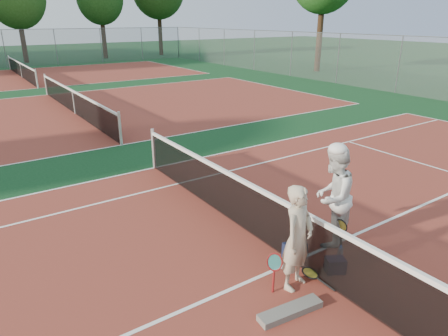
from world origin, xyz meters
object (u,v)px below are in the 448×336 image
object	(u,v)px
sports_bag_navy	(295,251)
water_bottle	(340,256)
racket_red	(274,272)
racket_spare	(310,275)
racket_black_held	(340,234)
player_b	(333,197)
player_a	(298,238)
sports_bag_purple	(335,265)
net_main	(295,236)

from	to	relation	value
sports_bag_navy	water_bottle	distance (m)	0.75
racket_red	racket_spare	xyz separation A→B (m)	(0.64, -0.14, -0.23)
racket_red	racket_black_held	distance (m)	1.71
sports_bag_navy	racket_spare	bearing A→B (deg)	-108.69
player_b	racket_spare	bearing A→B (deg)	7.00
player_a	player_b	xyz separation A→B (m)	(1.39, 0.57, 0.09)
player_a	sports_bag_purple	size ratio (longest dim) A/B	5.41
sports_bag_purple	water_bottle	xyz separation A→B (m)	(0.25, 0.12, 0.03)
racket_red	sports_bag_navy	bearing A→B (deg)	-17.25
racket_black_held	racket_spare	size ratio (longest dim) A/B	0.98
racket_red	racket_spare	size ratio (longest dim) A/B	0.99
player_b	racket_black_held	distance (m)	0.68
player_a	sports_bag_navy	xyz separation A→B (m)	(0.51, 0.55, -0.69)
net_main	sports_bag_navy	distance (m)	0.39
water_bottle	racket_black_held	bearing A→B (deg)	42.19
racket_red	water_bottle	bearing A→B (deg)	-49.32
net_main	racket_spare	size ratio (longest dim) A/B	18.39
player_b	racket_black_held	size ratio (longest dim) A/B	3.13
net_main	player_b	world-z (taller)	player_b
racket_spare	water_bottle	world-z (taller)	water_bottle
net_main	racket_red	size ratio (longest dim) A/B	18.55
net_main	racket_spare	bearing A→B (deg)	-100.93
player_a	racket_black_held	distance (m)	1.51
racket_spare	sports_bag_purple	distance (m)	0.47
water_bottle	racket_red	bearing A→B (deg)	174.73
racket_red	water_bottle	distance (m)	1.36
sports_bag_purple	net_main	bearing A→B (deg)	122.13
racket_black_held	racket_spare	world-z (taller)	racket_black_held
racket_red	water_bottle	xyz separation A→B (m)	(1.34, -0.12, -0.15)
sports_bag_purple	sports_bag_navy	bearing A→B (deg)	111.74
racket_red	sports_bag_purple	world-z (taller)	racket_red
racket_red	water_bottle	world-z (taller)	racket_red
racket_spare	water_bottle	xyz separation A→B (m)	(0.70, 0.01, 0.09)
player_b	racket_red	xyz separation A→B (m)	(-1.71, -0.45, -0.62)
player_b	racket_red	world-z (taller)	player_b
player_b	racket_spare	size ratio (longest dim) A/B	3.08
player_b	racket_spare	distance (m)	1.49
racket_spare	player_a	bearing A→B (deg)	80.39
player_a	water_bottle	size ratio (longest dim) A/B	5.53
racket_spare	water_bottle	bearing A→B (deg)	-96.80
racket_spare	sports_bag_purple	bearing A→B (deg)	-111.02
player_b	net_main	bearing A→B (deg)	-15.03
sports_bag_navy	sports_bag_purple	world-z (taller)	sports_bag_navy
racket_black_held	sports_bag_navy	bearing A→B (deg)	-31.48
racket_black_held	sports_bag_purple	world-z (taller)	racket_black_held
player_a	racket_red	world-z (taller)	player_a
player_a	racket_spare	bearing A→B (deg)	-19.38
player_a	water_bottle	xyz separation A→B (m)	(1.02, 0.00, -0.68)
sports_bag_purple	water_bottle	size ratio (longest dim) A/B	1.02
player_a	sports_bag_purple	distance (m)	1.06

